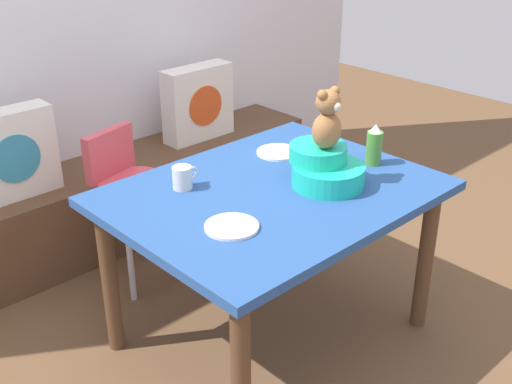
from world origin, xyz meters
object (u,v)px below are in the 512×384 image
(highchair, at_px, (131,187))
(infant_seat_teal, at_px, (325,168))
(dining_table, at_px, (273,210))
(cell_phone, at_px, (325,157))
(pillow_floral_left, at_px, (10,155))
(coffee_mug, at_px, (183,177))
(dinner_plate_near, at_px, (232,227))
(ketchup_bottle, at_px, (374,145))
(dinner_plate_far, at_px, (278,152))
(pillow_floral_right, at_px, (198,103))
(teddy_bear, at_px, (327,120))

(highchair, distance_m, infant_seat_teal, 1.04)
(dining_table, distance_m, cell_phone, 0.42)
(dining_table, bearing_deg, pillow_floral_left, 114.75)
(pillow_floral_left, xyz_separation_m, coffee_mug, (0.31, -0.98, 0.11))
(infant_seat_teal, xyz_separation_m, dinner_plate_near, (-0.53, -0.02, -0.07))
(pillow_floral_left, distance_m, dinner_plate_near, 1.38)
(infant_seat_teal, bearing_deg, ketchup_bottle, -2.14)
(coffee_mug, bearing_deg, pillow_floral_left, 107.50)
(infant_seat_teal, distance_m, dinner_plate_near, 0.53)
(pillow_floral_left, bearing_deg, infant_seat_teal, -60.57)
(dinner_plate_near, bearing_deg, dinner_plate_far, 31.44)
(ketchup_bottle, xyz_separation_m, coffee_mug, (-0.77, 0.38, -0.04))
(pillow_floral_right, distance_m, dining_table, 1.37)
(infant_seat_teal, xyz_separation_m, dinner_plate_far, (0.09, 0.36, -0.07))
(dining_table, height_order, dinner_plate_far, dinner_plate_far)
(teddy_bear, xyz_separation_m, coffee_mug, (-0.45, 0.37, -0.23))
(pillow_floral_left, relative_size, dinner_plate_far, 2.20)
(pillow_floral_left, height_order, dining_table, pillow_floral_left)
(coffee_mug, relative_size, cell_phone, 0.83)
(dinner_plate_far, bearing_deg, pillow_floral_right, 72.39)
(coffee_mug, xyz_separation_m, dinner_plate_near, (-0.08, -0.39, -0.04))
(pillow_floral_right, distance_m, ketchup_bottle, 1.37)
(infant_seat_teal, height_order, dinner_plate_near, infant_seat_teal)
(teddy_bear, bearing_deg, dinner_plate_far, 75.50)
(ketchup_bottle, height_order, coffee_mug, ketchup_bottle)
(dinner_plate_near, xyz_separation_m, dinner_plate_far, (0.62, 0.38, 0.00))
(dinner_plate_far, bearing_deg, pillow_floral_left, 130.90)
(highchair, distance_m, coffee_mug, 0.63)
(pillow_floral_left, distance_m, dining_table, 1.36)
(teddy_bear, bearing_deg, infant_seat_teal, 90.00)
(cell_phone, bearing_deg, dinner_plate_far, 106.96)
(ketchup_bottle, distance_m, dinner_plate_near, 0.85)
(teddy_bear, distance_m, dinner_plate_far, 0.46)
(dining_table, distance_m, ketchup_bottle, 0.55)
(dining_table, relative_size, highchair, 1.64)
(pillow_floral_left, xyz_separation_m, pillow_floral_right, (1.16, 0.00, 0.00))
(dining_table, height_order, dinner_plate_near, dinner_plate_near)
(dining_table, relative_size, dinner_plate_far, 6.47)
(highchair, xyz_separation_m, ketchup_bottle, (0.67, -0.94, 0.31))
(pillow_floral_right, bearing_deg, ketchup_bottle, -93.83)
(pillow_floral_right, distance_m, coffee_mug, 1.30)
(pillow_floral_right, height_order, highchair, pillow_floral_right)
(ketchup_bottle, bearing_deg, coffee_mug, 153.61)
(pillow_floral_right, distance_m, infant_seat_teal, 1.41)
(pillow_floral_left, xyz_separation_m, dinner_plate_near, (0.23, -1.36, 0.07))
(highchair, bearing_deg, pillow_floral_left, 134.07)
(coffee_mug, bearing_deg, pillow_floral_right, 48.75)
(coffee_mug, bearing_deg, infant_seat_teal, -39.23)
(dinner_plate_far, bearing_deg, ketchup_bottle, -59.29)
(cell_phone, bearing_deg, ketchup_bottle, -76.62)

